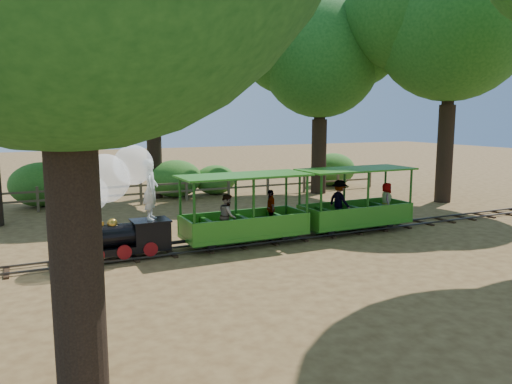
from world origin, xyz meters
name	(u,v)px	position (x,y,z in m)	size (l,w,h in m)	color
ground	(298,238)	(0.00, 0.00, 0.00)	(90.00, 90.00, 0.00)	olive
track	(298,236)	(0.00, 0.00, 0.07)	(22.00, 1.00, 0.10)	#3F3D3A
locomotive	(116,195)	(-5.39, 0.07, 1.70)	(2.63, 1.24, 3.02)	black
carriage_front	(245,218)	(-1.82, -0.03, 0.80)	(3.75, 1.53, 1.95)	#2F7D1B
carriage_rear	(355,206)	(2.08, 0.00, 0.83)	(3.75, 1.53, 1.95)	#2F7D1B
oak_nc	(149,11)	(-2.03, 9.59, 8.24)	(8.48, 7.46, 11.29)	#2D2116
oak_ne	(319,51)	(5.47, 7.58, 6.70)	(7.04, 6.19, 9.24)	#2D2116
oak_e	(451,15)	(8.97, 3.09, 7.85)	(8.09, 7.12, 10.77)	#2D2116
fence	(208,187)	(0.00, 8.00, 0.58)	(18.10, 0.10, 1.00)	brown
shrub_west	(42,184)	(-6.75, 9.30, 0.92)	(2.64, 2.03, 1.83)	#2D6B1E
shrub_mid_w	(175,179)	(-1.12, 9.30, 0.85)	(2.47, 1.90, 1.71)	#2D6B1E
shrub_mid_e	(215,180)	(0.84, 9.30, 0.69)	(2.00, 1.54, 1.39)	#2D6B1E
shrub_east	(333,170)	(7.55, 9.30, 0.87)	(2.52, 1.94, 1.75)	#2D6B1E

